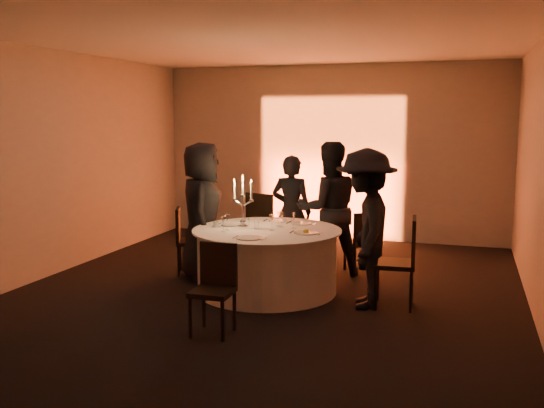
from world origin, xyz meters
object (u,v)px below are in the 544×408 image
(chair_back_left, at_px, (264,224))
(guest_back_left, at_px, (291,211))
(chair_right, at_px, (402,257))
(guest_left, at_px, (202,211))
(guest_back_right, at_px, (329,209))
(banquet_table, at_px, (267,260))
(guest_right, at_px, (366,229))
(candelabra, at_px, (243,209))
(coffee_cup, at_px, (216,225))
(chair_back_right, at_px, (363,239))
(chair_front, at_px, (215,283))
(chair_left, at_px, (186,237))

(chair_back_left, height_order, guest_back_left, guest_back_left)
(chair_right, distance_m, guest_left, 2.70)
(guest_left, relative_size, guest_back_right, 1.00)
(banquet_table, height_order, guest_left, guest_left)
(guest_right, bearing_deg, banquet_table, -110.45)
(guest_left, distance_m, candelabra, 0.78)
(chair_back_left, bearing_deg, coffee_cup, 99.79)
(chair_back_right, xyz_separation_m, chair_front, (-1.01, -2.71, 0.02))
(chair_front, height_order, guest_back_right, guest_back_right)
(coffee_cup, relative_size, candelabra, 0.17)
(guest_right, bearing_deg, chair_front, -55.40)
(banquet_table, height_order, guest_right, guest_right)
(guest_right, xyz_separation_m, candelabra, (-1.54, 0.24, 0.11))
(chair_left, distance_m, chair_back_left, 1.16)
(guest_left, bearing_deg, chair_right, -119.78)
(chair_back_left, bearing_deg, candelabra, 114.48)
(banquet_table, bearing_deg, chair_back_left, 110.02)
(coffee_cup, xyz_separation_m, candelabra, (0.33, 0.06, 0.20))
(chair_left, xyz_separation_m, chair_back_right, (2.29, 0.72, -0.03))
(chair_right, relative_size, chair_front, 1.15)
(banquet_table, xyz_separation_m, chair_front, (-0.04, -1.48, 0.11))
(banquet_table, bearing_deg, guest_right, -10.22)
(chair_back_left, relative_size, guest_right, 0.59)
(guest_back_right, bearing_deg, guest_right, 91.30)
(chair_back_left, xyz_separation_m, chair_back_right, (1.42, -0.04, -0.12))
(guest_back_right, relative_size, guest_right, 1.01)
(chair_front, height_order, guest_right, guest_right)
(coffee_cup, bearing_deg, chair_back_right, 38.22)
(banquet_table, relative_size, guest_back_left, 1.14)
(chair_back_left, height_order, guest_right, guest_right)
(candelabra, bearing_deg, banquet_table, -3.60)
(chair_front, xyz_separation_m, guest_left, (-0.97, 1.84, 0.40))
(guest_right, bearing_deg, guest_back_right, -160.66)
(chair_right, bearing_deg, coffee_cup, -96.65)
(chair_front, relative_size, guest_left, 0.49)
(chair_back_right, relative_size, guest_back_right, 0.47)
(guest_left, xyz_separation_m, coffee_cup, (0.37, -0.40, -0.09))
(guest_back_left, distance_m, coffee_cup, 1.45)
(guest_back_right, bearing_deg, banquet_table, 33.48)
(coffee_cup, bearing_deg, chair_front, -67.33)
(candelabra, bearing_deg, guest_back_right, 48.92)
(guest_left, relative_size, guest_right, 1.01)
(chair_right, xyz_separation_m, candelabra, (-1.94, 0.14, 0.42))
(chair_back_right, bearing_deg, guest_back_right, -7.74)
(banquet_table, bearing_deg, guest_left, 160.51)
(guest_right, relative_size, candelabra, 2.72)
(chair_front, bearing_deg, banquet_table, 86.78)
(chair_left, xyz_separation_m, guest_right, (2.55, -0.72, 0.39))
(banquet_table, height_order, guest_back_right, guest_back_right)
(chair_right, height_order, guest_back_right, guest_back_right)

